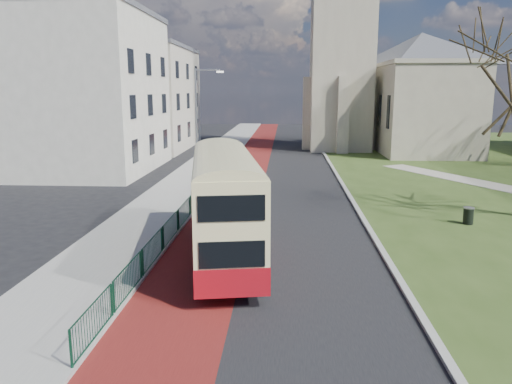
{
  "coord_description": "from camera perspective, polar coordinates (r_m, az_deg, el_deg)",
  "views": [
    {
      "loc": [
        2.06,
        -18.49,
        6.6
      ],
      "look_at": [
        0.72,
        3.9,
        2.0
      ],
      "focal_mm": 35.0,
      "sensor_mm": 36.0,
      "label": 1
    }
  ],
  "objects": [
    {
      "name": "gothic_church",
      "position": [
        57.83,
        14.56,
        17.72
      ],
      "size": [
        16.38,
        18.0,
        40.0
      ],
      "color": "gray",
      "rests_on": "ground"
    },
    {
      "name": "street_block_near",
      "position": [
        43.56,
        -18.56,
        10.89
      ],
      "size": [
        10.3,
        14.3,
        13.0
      ],
      "color": "beige",
      "rests_on": "ground"
    },
    {
      "name": "road_carriageway",
      "position": [
        39.05,
        2.55,
        1.86
      ],
      "size": [
        9.0,
        120.0,
        0.01
      ],
      "primitive_type": "cube",
      "color": "black",
      "rests_on": "ground"
    },
    {
      "name": "kerb_east",
      "position": [
        41.21,
        9.01,
        2.32
      ],
      "size": [
        0.25,
        80.0,
        0.13
      ],
      "primitive_type": "cube",
      "color": "#999993",
      "rests_on": "ground"
    },
    {
      "name": "street_block_far",
      "position": [
        58.73,
        -12.67,
        10.5
      ],
      "size": [
        10.3,
        16.3,
        11.5
      ],
      "color": "beige",
      "rests_on": "ground"
    },
    {
      "name": "litter_bin",
      "position": [
        26.96,
        23.1,
        -2.5
      ],
      "size": [
        0.65,
        0.65,
        0.85
      ],
      "rotation": [
        0.0,
        0.0,
        0.26
      ],
      "color": "black",
      "rests_on": "grass_green"
    },
    {
      "name": "ground",
      "position": [
        19.74,
        -2.79,
        -7.96
      ],
      "size": [
        160.0,
        160.0,
        0.0
      ],
      "primitive_type": "plane",
      "color": "black",
      "rests_on": "ground"
    },
    {
      "name": "kerb_west",
      "position": [
        39.36,
        -4.02,
        2.01
      ],
      "size": [
        0.25,
        120.0,
        0.13
      ],
      "primitive_type": "cube",
      "color": "#999993",
      "rests_on": "ground"
    },
    {
      "name": "pavement_west",
      "position": [
        39.67,
        -6.88,
        2.02
      ],
      "size": [
        4.0,
        120.0,
        0.12
      ],
      "primitive_type": "cube",
      "color": "gray",
      "rests_on": "ground"
    },
    {
      "name": "bus_lane",
      "position": [
        39.18,
        -1.4,
        1.9
      ],
      "size": [
        3.4,
        120.0,
        0.01
      ],
      "primitive_type": "cube",
      "color": "#591414",
      "rests_on": "ground"
    },
    {
      "name": "streetlamp",
      "position": [
        37.1,
        -6.6,
        8.42
      ],
      "size": [
        2.13,
        0.18,
        8.0
      ],
      "color": "gray",
      "rests_on": "pavement_west"
    },
    {
      "name": "pedestrian_railing",
      "position": [
        23.82,
        -8.85,
        -3.26
      ],
      "size": [
        0.07,
        24.0,
        1.12
      ],
      "color": "#0D3D27",
      "rests_on": "ground"
    },
    {
      "name": "bus",
      "position": [
        19.51,
        -3.67,
        -0.92
      ],
      "size": [
        3.95,
        10.22,
        4.17
      ],
      "rotation": [
        0.0,
        0.0,
        0.17
      ],
      "color": "maroon",
      "rests_on": "ground"
    }
  ]
}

